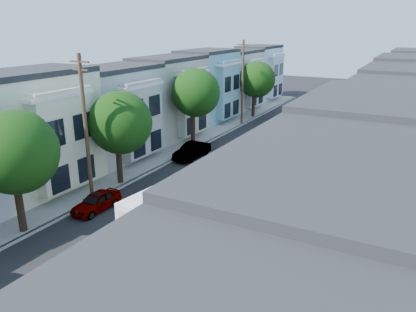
{
  "coord_description": "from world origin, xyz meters",
  "views": [
    {
      "loc": [
        13.33,
        -17.24,
        11.85
      ],
      "look_at": [
        -0.73,
        8.87,
        2.2
      ],
      "focal_mm": 35.0,
      "sensor_mm": 36.0,
      "label": 1
    }
  ],
  "objects_px": {
    "fedex_truck": "(177,212)",
    "parked_left_c": "(96,202)",
    "tree_b": "(15,153)",
    "parked_left_d": "(192,151)",
    "tree_c": "(119,123)",
    "lead_sedan": "(249,179)",
    "tree_d": "(195,93)",
    "tree_e": "(256,80)",
    "parked_right_b": "(220,246)",
    "parked_right_d": "(333,131)",
    "tree_far_r": "(360,97)",
    "utility_pole_far": "(243,83)",
    "utility_pole_near": "(86,130)",
    "parked_right_c": "(310,154)"
  },
  "relations": [
    {
      "from": "parked_right_b",
      "to": "utility_pole_far",
      "type": "bearing_deg",
      "value": 114.72
    },
    {
      "from": "parked_left_c",
      "to": "tree_d",
      "type": "bearing_deg",
      "value": 96.2
    },
    {
      "from": "tree_b",
      "to": "parked_left_d",
      "type": "bearing_deg",
      "value": 85.27
    },
    {
      "from": "tree_b",
      "to": "parked_right_d",
      "type": "xyz_separation_m",
      "value": [
        11.2,
        31.14,
        -4.43
      ]
    },
    {
      "from": "lead_sedan",
      "to": "utility_pole_near",
      "type": "bearing_deg",
      "value": -141.76
    },
    {
      "from": "tree_c",
      "to": "parked_right_b",
      "type": "xyz_separation_m",
      "value": [
        11.2,
        -5.66,
        -4.24
      ]
    },
    {
      "from": "tree_c",
      "to": "parked_left_d",
      "type": "bearing_deg",
      "value": 80.18
    },
    {
      "from": "tree_d",
      "to": "parked_right_b",
      "type": "xyz_separation_m",
      "value": [
        11.2,
        -16.83,
        -4.86
      ]
    },
    {
      "from": "tree_d",
      "to": "utility_pole_near",
      "type": "relative_size",
      "value": 0.79
    },
    {
      "from": "fedex_truck",
      "to": "lead_sedan",
      "type": "xyz_separation_m",
      "value": [
        0.38,
        9.58,
        -1.22
      ]
    },
    {
      "from": "utility_pole_far",
      "to": "tree_c",
      "type": "bearing_deg",
      "value": -90.0
    },
    {
      "from": "parked_left_c",
      "to": "parked_left_d",
      "type": "distance_m",
      "value": 12.54
    },
    {
      "from": "parked_right_b",
      "to": "utility_pole_near",
      "type": "bearing_deg",
      "value": 171.66
    },
    {
      "from": "tree_far_r",
      "to": "parked_right_d",
      "type": "height_order",
      "value": "tree_far_r"
    },
    {
      "from": "tree_far_r",
      "to": "lead_sedan",
      "type": "distance_m",
      "value": 22.25
    },
    {
      "from": "parked_left_d",
      "to": "parked_right_b",
      "type": "relative_size",
      "value": 0.87
    },
    {
      "from": "utility_pole_far",
      "to": "fedex_truck",
      "type": "xyz_separation_m",
      "value": [
        8.31,
        -27.94,
        -3.32
      ]
    },
    {
      "from": "utility_pole_near",
      "to": "parked_right_d",
      "type": "height_order",
      "value": "utility_pole_near"
    },
    {
      "from": "tree_b",
      "to": "parked_left_d",
      "type": "xyz_separation_m",
      "value": [
        1.4,
        16.93,
        -4.35
      ]
    },
    {
      "from": "utility_pole_near",
      "to": "parked_right_d",
      "type": "distance_m",
      "value": 28.39
    },
    {
      "from": "tree_e",
      "to": "utility_pole_far",
      "type": "xyz_separation_m",
      "value": [
        0.0,
        -4.47,
        0.13
      ]
    },
    {
      "from": "fedex_truck",
      "to": "parked_left_c",
      "type": "xyz_separation_m",
      "value": [
        -6.91,
        0.89,
        -1.2
      ]
    },
    {
      "from": "tree_e",
      "to": "parked_right_b",
      "type": "bearing_deg",
      "value": -71.11
    },
    {
      "from": "tree_c",
      "to": "utility_pole_far",
      "type": "bearing_deg",
      "value": 90.0
    },
    {
      "from": "tree_d",
      "to": "parked_left_c",
      "type": "bearing_deg",
      "value": -84.87
    },
    {
      "from": "tree_b",
      "to": "tree_c",
      "type": "bearing_deg",
      "value": 90.0
    },
    {
      "from": "tree_e",
      "to": "parked_right_b",
      "type": "distance_m",
      "value": 34.87
    },
    {
      "from": "tree_far_r",
      "to": "parked_right_c",
      "type": "xyz_separation_m",
      "value": [
        -1.99,
        -13.18,
        -3.45
      ]
    },
    {
      "from": "utility_pole_near",
      "to": "fedex_truck",
      "type": "xyz_separation_m",
      "value": [
        8.31,
        -1.94,
        -3.32
      ]
    },
    {
      "from": "tree_c",
      "to": "parked_right_c",
      "type": "height_order",
      "value": "tree_c"
    },
    {
      "from": "lead_sedan",
      "to": "tree_d",
      "type": "bearing_deg",
      "value": 138.37
    },
    {
      "from": "utility_pole_near",
      "to": "utility_pole_far",
      "type": "distance_m",
      "value": 26.0
    },
    {
      "from": "tree_far_r",
      "to": "parked_right_b",
      "type": "relative_size",
      "value": 1.14
    },
    {
      "from": "parked_left_c",
      "to": "parked_right_c",
      "type": "distance_m",
      "value": 19.64
    },
    {
      "from": "tree_far_r",
      "to": "utility_pole_near",
      "type": "distance_m",
      "value": 32.02
    },
    {
      "from": "utility_pole_near",
      "to": "parked_left_c",
      "type": "distance_m",
      "value": 4.85
    },
    {
      "from": "parked_right_c",
      "to": "parked_right_d",
      "type": "relative_size",
      "value": 0.89
    },
    {
      "from": "tree_b",
      "to": "parked_right_d",
      "type": "height_order",
      "value": "tree_b"
    },
    {
      "from": "tree_c",
      "to": "lead_sedan",
      "type": "bearing_deg",
      "value": 26.08
    },
    {
      "from": "parked_left_c",
      "to": "fedex_truck",
      "type": "bearing_deg",
      "value": -6.24
    },
    {
      "from": "parked_right_c",
      "to": "tree_d",
      "type": "bearing_deg",
      "value": -168.38
    },
    {
      "from": "tree_d",
      "to": "parked_left_d",
      "type": "relative_size",
      "value": 1.84
    },
    {
      "from": "tree_c",
      "to": "tree_b",
      "type": "bearing_deg",
      "value": -90.0
    },
    {
      "from": "lead_sedan",
      "to": "parked_right_b",
      "type": "height_order",
      "value": "parked_right_b"
    },
    {
      "from": "tree_b",
      "to": "parked_left_c",
      "type": "distance_m",
      "value": 6.4
    },
    {
      "from": "tree_b",
      "to": "parked_right_b",
      "type": "relative_size",
      "value": 1.5
    },
    {
      "from": "lead_sedan",
      "to": "tree_far_r",
      "type": "bearing_deg",
      "value": 75.06
    },
    {
      "from": "fedex_truck",
      "to": "parked_left_d",
      "type": "relative_size",
      "value": 1.59
    },
    {
      "from": "parked_left_c",
      "to": "tree_b",
      "type": "bearing_deg",
      "value": -106.63
    },
    {
      "from": "utility_pole_far",
      "to": "parked_left_d",
      "type": "xyz_separation_m",
      "value": [
        1.4,
        -14.51,
        -4.43
      ]
    }
  ]
}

